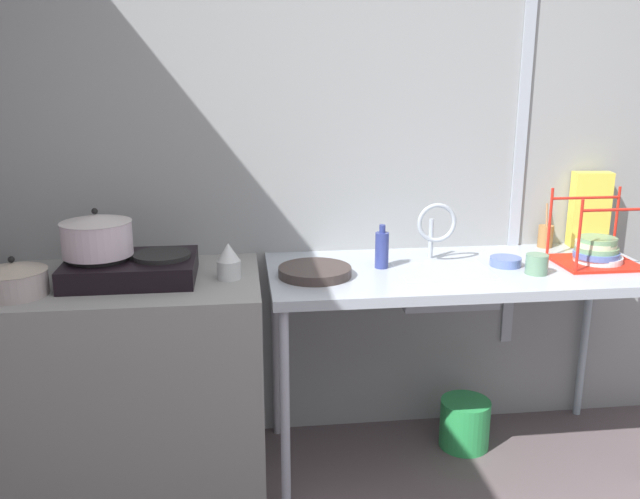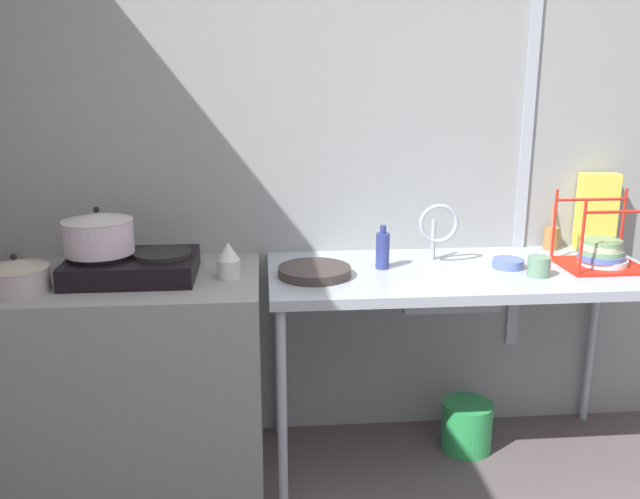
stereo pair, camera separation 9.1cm
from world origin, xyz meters
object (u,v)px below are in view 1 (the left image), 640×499
(dish_rack, at_px, (597,251))
(utensil_jar, at_px, (545,236))
(stove, at_px, (131,268))
(bucket_on_floor, at_px, (465,423))
(cup_by_rack, at_px, (537,264))
(pot_beside_stove, at_px, (14,279))
(percolator, at_px, (229,261))
(faucet, at_px, (436,225))
(cereal_box, at_px, (589,210))
(small_bowl_on_drainboard, at_px, (506,262))
(bottle_by_sink, at_px, (382,249))
(sink_basin, at_px, (442,285))
(pot_on_left_burner, at_px, (97,235))
(frying_pan, at_px, (315,272))

(dish_rack, height_order, utensil_jar, dish_rack)
(stove, distance_m, bucket_on_floor, 1.63)
(cup_by_rack, bearing_deg, pot_beside_stove, -179.28)
(percolator, bearing_deg, cup_by_rack, -3.93)
(bucket_on_floor, bearing_deg, dish_rack, -10.80)
(faucet, bearing_deg, bucket_on_floor, -5.53)
(stove, xyz_separation_m, bucket_on_floor, (1.41, 0.08, -0.81))
(pot_beside_stove, height_order, cereal_box, cereal_box)
(dish_rack, height_order, small_bowl_on_drainboard, dish_rack)
(cup_by_rack, relative_size, small_bowl_on_drainboard, 0.69)
(cup_by_rack, bearing_deg, utensil_jar, 60.94)
(stove, relative_size, bottle_by_sink, 2.72)
(stove, relative_size, cereal_box, 1.44)
(small_bowl_on_drainboard, xyz_separation_m, bottle_by_sink, (-0.52, 0.03, 0.06))
(pot_beside_stove, height_order, dish_rack, dish_rack)
(sink_basin, bearing_deg, cereal_box, 20.96)
(pot_on_left_burner, xyz_separation_m, dish_rack, (2.02, -0.02, -0.13))
(pot_beside_stove, xyz_separation_m, small_bowl_on_drainboard, (1.91, 0.15, -0.04))
(cereal_box, distance_m, bucket_on_floor, 1.13)
(dish_rack, height_order, cup_by_rack, dish_rack)
(frying_pan, xyz_separation_m, dish_rack, (1.19, 0.03, 0.04))
(faucet, relative_size, bucket_on_floor, 1.15)
(frying_pan, height_order, utensil_jar, utensil_jar)
(frying_pan, relative_size, bottle_by_sink, 1.59)
(pot_on_left_burner, xyz_separation_m, frying_pan, (0.83, -0.04, -0.16))
(pot_beside_stove, bearing_deg, dish_rack, 3.16)
(faucet, height_order, cup_by_rack, faucet)
(frying_pan, xyz_separation_m, small_bowl_on_drainboard, (0.81, 0.05, -0.00))
(small_bowl_on_drainboard, xyz_separation_m, bucket_on_floor, (-0.11, 0.07, -0.78))
(percolator, bearing_deg, bottle_by_sink, 7.00)
(pot_on_left_burner, bearing_deg, faucet, 3.93)
(stove, bearing_deg, bottle_by_sink, 2.37)
(sink_basin, xyz_separation_m, bucket_on_floor, (0.17, 0.10, -0.70))
(faucet, bearing_deg, cereal_box, 13.15)
(stove, bearing_deg, utensil_jar, 8.75)
(pot_beside_stove, bearing_deg, small_bowl_on_drainboard, 4.51)
(sink_basin, bearing_deg, frying_pan, -177.70)
(cereal_box, bearing_deg, pot_beside_stove, -162.76)
(frying_pan, bearing_deg, bottle_by_sink, 16.39)
(pot_on_left_burner, relative_size, faucet, 1.04)
(pot_on_left_burner, distance_m, cup_by_rack, 1.73)
(bucket_on_floor, bearing_deg, small_bowl_on_drainboard, -33.04)
(sink_basin, bearing_deg, bucket_on_floor, 30.29)
(stove, xyz_separation_m, percolator, (0.38, -0.04, 0.02))
(faucet, relative_size, frying_pan, 0.89)
(pot_on_left_burner, relative_size, sink_basin, 0.70)
(pot_beside_stove, height_order, frying_pan, pot_beside_stove)
(faucet, bearing_deg, utensil_jar, 17.87)
(pot_beside_stove, xyz_separation_m, bucket_on_floor, (1.80, 0.22, -0.83))
(sink_basin, relative_size, faucet, 1.49)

